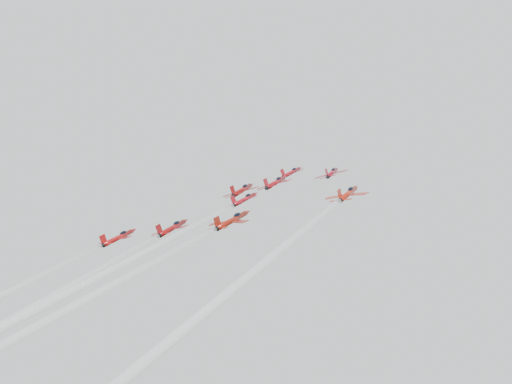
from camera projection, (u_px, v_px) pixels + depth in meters
The scene contains 8 objects.
jet_lead at pixel (292, 172), 176.61m from camera, with size 8.99×11.56×7.16m.
jet_row2_left at pixel (243, 190), 169.27m from camera, with size 10.61×13.64×8.45m.
jet_row2_center at pixel (276, 182), 165.56m from camera, with size 10.14×13.03×8.07m.
jet_row2_right at pixel (332, 173), 155.19m from camera, with size 8.50×10.92×6.77m.
jet_center at pixel (129, 263), 116.01m from camera, with size 8.88×84.30×48.58m.
jet_rear_left at pixel (0, 319), 101.04m from camera, with size 9.68×91.93×52.98m.
jet_rear_right at pixel (66, 317), 90.36m from camera, with size 9.59×91.11×52.51m.
jet_rear_farright at pixel (237, 276), 86.86m from camera, with size 8.86×84.15×48.49m.
Camera 1 is at (79.89, -121.26, 94.15)m, focal length 45.00 mm.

